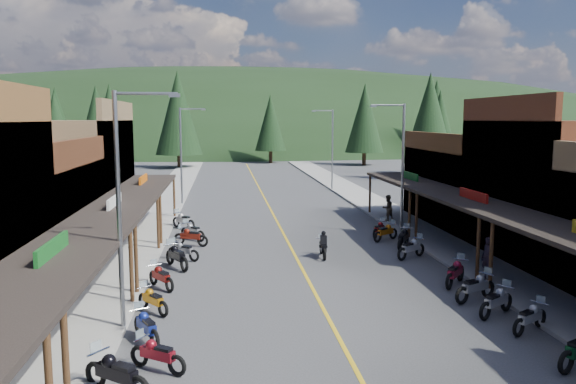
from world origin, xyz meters
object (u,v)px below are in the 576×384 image
object	(u,v)px
pine_10	(110,121)
shop_west_2	(1,220)
bike_west_7	(161,276)
bike_west_8	(177,255)
pedestrian_east_b	(388,208)
pine_9	(439,125)
rider_on_bike	(323,246)
pine_7	(56,118)
bike_east_7	(455,271)
bike_west_6	(153,299)
bike_west_9	(183,250)
bike_east_5	(496,300)
shop_east_2	(569,190)
bike_east_6	(475,286)
pine_5	(436,114)
shop_east_3	(482,187)
pine_8	(55,129)
bike_west_10	(191,236)
bike_east_9	(403,237)
streetlight_2	(400,163)
pine_1	(97,118)
bike_west_4	(157,353)
bike_east_10	(386,231)
bike_east_11	(379,228)
streetlight_1	(183,151)
bike_west_5	(146,325)
bike_east_4	(530,316)
bike_west_3	(116,372)
pedestrian_east_a	(488,258)
bike_west_11	(193,230)
pine_6	(523,123)
pine_2	(178,113)
shop_west_3	(59,177)
pine_11	(429,118)
pine_4	(365,118)
bike_east_8	(411,247)

from	to	relation	value
pine_10	shop_west_2	bearing A→B (deg)	-84.98
bike_west_7	bike_west_8	distance (m)	3.22
pine_10	pedestrian_east_b	bearing A→B (deg)	-55.98
pine_9	rider_on_bike	distance (m)	47.96
pine_7	bike_east_7	size ratio (longest dim) A/B	5.77
pine_7	bike_west_6	distance (m)	84.66
bike_west_9	bike_east_5	xyz separation A→B (m)	(11.81, -9.50, 0.05)
shop_east_2	bike_east_6	xyz separation A→B (m)	(-7.72, -6.17, -2.90)
bike_west_9	pine_5	bearing A→B (deg)	5.07
shop_east_3	pine_10	xyz separation A→B (m)	(-31.75, 38.70, 4.25)
pine_8	bike_west_10	xyz separation A→B (m)	(16.46, -33.44, -5.39)
shop_east_3	bike_east_9	xyz separation A→B (m)	(-7.60, -6.63, -1.91)
streetlight_2	pine_8	bearing A→B (deg)	132.14
bike_east_5	bike_east_6	distance (m)	1.67
pine_1	bike_west_4	xyz separation A→B (m)	(18.42, -79.34, -6.69)
bike_west_4	bike_west_8	bearing A→B (deg)	35.90
bike_west_8	bike_east_10	world-z (taller)	bike_west_8
shop_east_3	bike_east_11	size ratio (longest dim) A/B	5.87
streetlight_1	pedestrian_east_b	xyz separation A→B (m)	(14.45, -9.77, -3.42)
pine_8	bike_east_11	xyz separation A→B (m)	(27.65, -32.24, -5.45)
streetlight_2	bike_west_5	distance (m)	20.44
shop_east_2	pine_1	xyz separation A→B (m)	(-37.78, 68.30, 3.72)
shop_east_2	pine_9	distance (m)	44.58
bike_west_7	bike_east_4	bearing A→B (deg)	-60.85
shop_east_2	bike_west_3	xyz separation A→B (m)	(-20.25, -12.33, -2.88)
bike_west_3	bike_west_9	world-z (taller)	bike_west_3
pine_9	bike_east_5	bearing A→B (deg)	-109.31
streetlight_2	pedestrian_east_a	size ratio (longest dim) A/B	4.19
pine_7	bike_west_9	size ratio (longest dim) A/B	6.62
bike_west_6	bike_west_8	xyz separation A→B (m)	(0.38, 6.19, 0.11)
pine_1	bike_west_11	bearing A→B (deg)	-73.36
bike_west_11	bike_east_7	bearing A→B (deg)	-84.18
pine_6	pine_7	bearing A→B (deg)	171.25
bike_west_5	streetlight_2	bearing A→B (deg)	21.53
pine_2	pine_6	distance (m)	56.34
shop_west_3	bike_west_8	xyz separation A→B (m)	(7.85, -9.50, -2.88)
pine_2	bike_east_9	distance (m)	56.21
pine_10	bike_east_7	bearing A→B (deg)	-65.26
pine_11	bike_east_10	size ratio (longest dim) A/B	6.16
bike_east_4	bike_east_6	bearing A→B (deg)	155.39
pine_10	streetlight_1	bearing A→B (deg)	-68.47
bike_east_11	pine_9	bearing A→B (deg)	99.65
bike_west_4	bike_east_5	distance (m)	12.09
shop_east_2	pine_10	bearing A→B (deg)	123.35
streetlight_1	pine_9	xyz separation A→B (m)	(30.95, 23.00, 1.92)
pine_4	pedestrian_east_a	size ratio (longest dim) A/B	6.55
shop_west_2	bike_west_7	bearing A→B (deg)	-22.61
shop_west_3	pedestrian_east_a	distance (m)	25.45
bike_west_6	bike_west_5	bearing A→B (deg)	-126.23
bike_east_7	bike_east_8	bearing A→B (deg)	134.43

